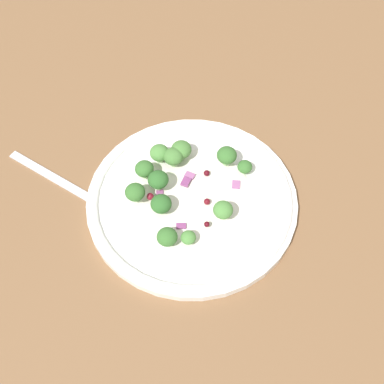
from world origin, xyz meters
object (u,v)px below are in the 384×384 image
at_px(broccoli_floret_2, 135,192).
at_px(plate, 192,200).
at_px(broccoli_floret_0, 227,156).
at_px(broccoli_floret_1, 223,210).
at_px(fork, 68,185).

bearing_deg(broccoli_floret_2, plate, -0.13).
xyz_separation_m(broccoli_floret_0, broccoli_floret_2, (-0.13, -0.05, 0.00)).
xyz_separation_m(broccoli_floret_1, broccoli_floret_2, (-0.11, 0.04, 0.00)).
height_order(broccoli_floret_0, fork, broccoli_floret_0).
bearing_deg(plate, broccoli_floret_1, -45.04).
distance_m(plate, broccoli_floret_2, 0.08).
bearing_deg(broccoli_floret_2, broccoli_floret_0, 21.60).
bearing_deg(plate, broccoli_floret_0, 43.78).
relative_size(plate, broccoli_floret_0, 10.15).
xyz_separation_m(broccoli_floret_2, fork, (-0.10, 0.04, -0.03)).
distance_m(broccoli_floret_0, broccoli_floret_1, 0.09).
bearing_deg(broccoli_floret_0, plate, -136.22).
distance_m(plate, broccoli_floret_0, 0.08).
bearing_deg(broccoli_floret_0, broccoli_floret_1, -100.62).
relative_size(broccoli_floret_0, broccoli_floret_2, 1.04).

